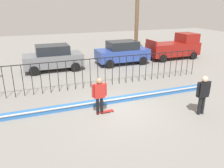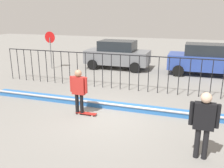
{
  "view_description": "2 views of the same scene",
  "coord_description": "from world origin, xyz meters",
  "views": [
    {
      "loc": [
        -3.8,
        -8.94,
        4.74
      ],
      "look_at": [
        0.02,
        1.04,
        0.93
      ],
      "focal_mm": 36.06,
      "sensor_mm": 36.0,
      "label": 1
    },
    {
      "loc": [
        2.84,
        -7.86,
        3.68
      ],
      "look_at": [
        0.07,
        0.47,
        1.12
      ],
      "focal_mm": 39.14,
      "sensor_mm": 36.0,
      "label": 2
    }
  ],
  "objects": [
    {
      "name": "bowl_coping_ledge",
      "position": [
        0.0,
        0.85,
        0.12
      ],
      "size": [
        11.0,
        0.4,
        0.27
      ],
      "color": "#2D6BB7",
      "rests_on": "ground"
    },
    {
      "name": "skateboarder",
      "position": [
        -1.03,
        -0.12,
        1.03
      ],
      "size": [
        0.69,
        0.26,
        1.72
      ],
      "rotation": [
        0.0,
        0.0,
        -0.49
      ],
      "color": "black",
      "rests_on": "ground"
    },
    {
      "name": "parked_car_blue",
      "position": [
        3.56,
        7.92,
        0.97
      ],
      "size": [
        4.3,
        2.12,
        1.9
      ],
      "rotation": [
        0.0,
        0.0,
        0.06
      ],
      "color": "#2D479E",
      "rests_on": "ground"
    },
    {
      "name": "pickup_truck",
      "position": [
        8.86,
        8.06,
        1.04
      ],
      "size": [
        4.7,
        2.12,
        2.24
      ],
      "rotation": [
        0.0,
        0.0,
        -0.03
      ],
      "color": "maroon",
      "rests_on": "ground"
    },
    {
      "name": "parked_car_gray",
      "position": [
        -2.04,
        7.99,
        0.97
      ],
      "size": [
        4.3,
        2.12,
        1.9
      ],
      "rotation": [
        0.0,
        0.0,
        -0.08
      ],
      "color": "slate",
      "rests_on": "ground"
    },
    {
      "name": "skateboard",
      "position": [
        -0.76,
        -0.11,
        0.06
      ],
      "size": [
        0.8,
        0.2,
        0.07
      ],
      "rotation": [
        0.0,
        0.0,
        -0.03
      ],
      "color": "#A51E19",
      "rests_on": "ground"
    },
    {
      "name": "perimeter_fence",
      "position": [
        -0.0,
        3.38,
        1.09
      ],
      "size": [
        14.04,
        0.04,
        1.76
      ],
      "color": "black",
      "rests_on": "ground"
    },
    {
      "name": "ground_plane",
      "position": [
        0.0,
        0.0,
        0.0
      ],
      "size": [
        60.0,
        60.0,
        0.0
      ],
      "primitive_type": "plane",
      "color": "gray"
    },
    {
      "name": "camera_operator",
      "position": [
        3.26,
        -1.77,
        1.09
      ],
      "size": [
        0.73,
        0.28,
        1.82
      ],
      "rotation": [
        0.0,
        0.0,
        2.51
      ],
      "color": "black",
      "rests_on": "ground"
    }
  ]
}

